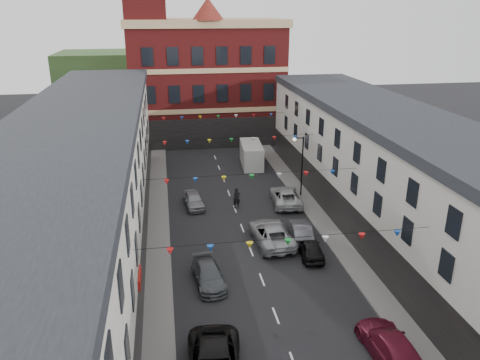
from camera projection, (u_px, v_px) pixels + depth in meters
ground at (262, 280)px, 31.60m from camera, size 160.00×160.00×0.00m
pavement_left at (159, 272)px, 32.37m from camera, size 1.80×64.00×0.15m
pavement_right at (348, 256)px, 34.48m from camera, size 1.80×64.00×0.15m
terrace_left at (74, 213)px, 28.88m from camera, size 8.40×56.00×10.70m
terrace_right at (425, 197)px, 32.65m from camera, size 8.40×56.00×9.70m
civic_building at (206, 79)px, 63.94m from camera, size 20.60×13.30×18.50m
clock_tower at (146, 28)px, 57.72m from camera, size 5.60×5.60×30.00m
distant_hill at (173, 79)px, 86.69m from camera, size 40.00×14.00×10.00m
street_lamp at (300, 158)px, 44.22m from camera, size 1.10×0.36×6.00m
car_left_d at (209, 275)px, 30.94m from camera, size 2.25×4.62×1.30m
car_left_e at (194, 200)px, 43.01m from camera, size 2.00×4.14×1.36m
car_right_c at (391, 346)px, 24.24m from camera, size 2.23×5.31×1.53m
car_right_d at (310, 248)px, 34.37m from camera, size 1.92×4.06×1.34m
car_right_e at (301, 231)px, 36.98m from camera, size 1.98×4.38×1.40m
car_right_f at (286, 196)px, 43.65m from camera, size 3.00×5.65×1.51m
moving_car at (271, 233)px, 36.32m from camera, size 2.98×5.96×1.62m
white_van at (251, 155)px, 54.27m from camera, size 2.69×5.98×2.58m
pedestrian at (237, 198)px, 42.62m from camera, size 0.75×0.53×1.93m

